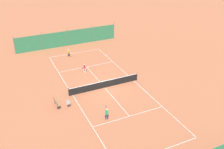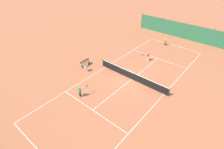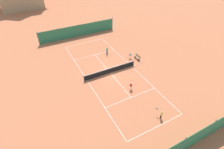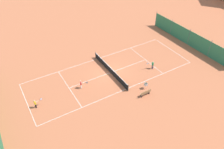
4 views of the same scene
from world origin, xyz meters
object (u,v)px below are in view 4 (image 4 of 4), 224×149
at_px(player_far_baseline, 81,84).
at_px(ball_hopper, 146,85).
at_px(tennis_net, 110,70).
at_px(tennis_ball_by_net_right, 101,72).
at_px(player_near_service, 153,64).
at_px(courtside_bench, 145,93).
at_px(tennis_ball_service_box, 100,60).
at_px(tennis_ball_alley_left, 90,86).
at_px(tennis_ball_by_net_left, 107,75).
at_px(player_near_baseline, 35,103).
at_px(tennis_ball_far_corner, 140,72).

height_order(player_far_baseline, ball_hopper, player_far_baseline).
relative_size(tennis_net, tennis_ball_by_net_right, 139.09).
relative_size(player_near_service, courtside_bench, 0.85).
xyz_separation_m(player_near_service, player_far_baseline, (-1.46, -10.75, -0.02)).
distance_m(tennis_ball_service_box, tennis_ball_alley_left, 6.30).
bearing_deg(tennis_ball_by_net_left, player_far_baseline, -81.46).
distance_m(player_far_baseline, courtside_bench, 8.40).
height_order(ball_hopper, courtside_bench, ball_hopper).
relative_size(tennis_ball_by_net_right, ball_hopper, 0.07).
distance_m(player_near_service, tennis_ball_by_net_left, 6.88).
relative_size(player_near_service, tennis_ball_alley_left, 19.41).
xyz_separation_m(tennis_ball_service_box, tennis_ball_alley_left, (4.75, -4.14, 0.00)).
distance_m(tennis_net, tennis_ball_by_net_right, 1.44).
relative_size(player_far_baseline, tennis_ball_by_net_left, 18.88).
bearing_deg(ball_hopper, tennis_net, -156.92).
bearing_deg(tennis_ball_by_net_left, tennis_net, 107.50).
xyz_separation_m(tennis_ball_by_net_left, ball_hopper, (5.08, 2.96, 0.63)).
distance_m(player_near_baseline, tennis_ball_service_box, 12.36).
height_order(player_far_baseline, tennis_ball_by_net_right, player_far_baseline).
xyz_separation_m(tennis_ball_service_box, courtside_bench, (9.89, 1.11, 0.42)).
bearing_deg(tennis_ball_alley_left, tennis_ball_by_net_right, 126.66).
distance_m(tennis_ball_alley_left, ball_hopper, 7.36).
height_order(tennis_ball_by_net_right, tennis_ball_far_corner, same).
relative_size(player_near_service, ball_hopper, 1.44).
xyz_separation_m(player_near_baseline, courtside_bench, (5.10, 12.49, -0.26)).
relative_size(tennis_ball_far_corner, tennis_ball_alley_left, 1.00).
bearing_deg(player_near_service, tennis_ball_alley_left, -96.58).
bearing_deg(tennis_ball_service_box, tennis_ball_alley_left, -41.07).
distance_m(tennis_ball_by_net_left, courtside_bench, 6.50).
distance_m(tennis_ball_service_box, courtside_bench, 9.96).
height_order(player_far_baseline, tennis_ball_alley_left, player_far_baseline).
height_order(player_near_baseline, ball_hopper, player_near_baseline).
relative_size(tennis_ball_alley_left, ball_hopper, 0.07).
distance_m(tennis_ball_by_net_left, ball_hopper, 5.91).
bearing_deg(player_far_baseline, tennis_ball_far_corner, 82.32).
height_order(player_near_service, courtside_bench, player_near_service).
bearing_deg(tennis_ball_by_net_left, player_near_service, 72.17).
height_order(tennis_ball_by_net_left, tennis_ball_alley_left, same).
bearing_deg(tennis_net, player_near_baseline, -83.60).
bearing_deg(tennis_ball_far_corner, tennis_ball_by_net_right, -120.68).
bearing_deg(ball_hopper, tennis_ball_by_net_left, -149.81).
distance_m(tennis_ball_service_box, tennis_ball_far_corner, 6.60).
bearing_deg(player_near_service, tennis_ball_far_corner, -97.97).
bearing_deg(player_near_service, player_far_baseline, -97.73).
bearing_deg(player_near_service, player_near_baseline, -93.65).
height_order(tennis_net, tennis_ball_by_net_left, tennis_net).
distance_m(player_far_baseline, tennis_ball_service_box, 6.88).
relative_size(tennis_ball_by_net_right, tennis_ball_alley_left, 1.00).
bearing_deg(tennis_net, courtside_bench, 12.66).
distance_m(tennis_ball_by_net_left, tennis_ball_alley_left, 3.28).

